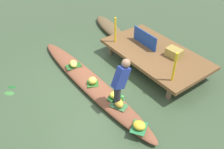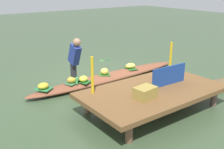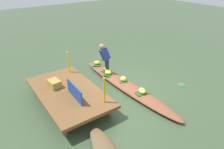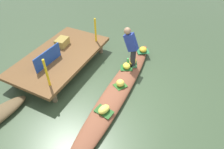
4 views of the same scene
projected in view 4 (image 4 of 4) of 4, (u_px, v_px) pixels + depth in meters
name	position (u px, v px, depth m)	size (l,w,h in m)	color
canal_water	(117.00, 95.00, 5.51)	(40.00, 40.00, 0.00)	#3A4E32
dock_platform	(60.00, 56.00, 6.17)	(3.20, 1.80, 0.48)	brown
vendor_boat	(117.00, 92.00, 5.44)	(5.12, 0.64, 0.21)	brown
leaf_mat_0	(143.00, 51.00, 6.74)	(0.40, 0.33, 0.01)	#2A7741
banana_bunch_0	(143.00, 49.00, 6.69)	(0.29, 0.25, 0.15)	gold
leaf_mat_1	(126.00, 68.00, 6.06)	(0.36, 0.29, 0.01)	#226126
banana_bunch_1	(127.00, 66.00, 6.01)	(0.26, 0.22, 0.16)	yellow
leaf_mat_2	(120.00, 85.00, 5.48)	(0.32, 0.29, 0.01)	#2D6723
banana_bunch_2	(120.00, 83.00, 5.42)	(0.23, 0.23, 0.19)	#F9E051
leaf_mat_3	(104.00, 111.00, 4.80)	(0.45, 0.27, 0.01)	#265823
banana_bunch_3	(104.00, 109.00, 4.75)	(0.32, 0.21, 0.16)	#F0E255
leaf_mat_4	(133.00, 64.00, 6.22)	(0.40, 0.26, 0.01)	#3A7443
banana_bunch_4	(133.00, 61.00, 6.17)	(0.29, 0.20, 0.17)	gold
vendor_person	(131.00, 45.00, 5.76)	(0.20, 0.46, 1.23)	#28282D
water_bottle	(128.00, 61.00, 6.18)	(0.07, 0.07, 0.19)	#4CB75B
market_banner	(48.00, 57.00, 5.64)	(1.01, 0.03, 0.45)	navy
railing_post_west	(47.00, 73.00, 4.85)	(0.06, 0.06, 0.81)	yellow
railing_post_east	(95.00, 30.00, 6.47)	(0.06, 0.06, 0.81)	yellow
produce_crate	(62.00, 42.00, 6.45)	(0.44, 0.32, 0.24)	olive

